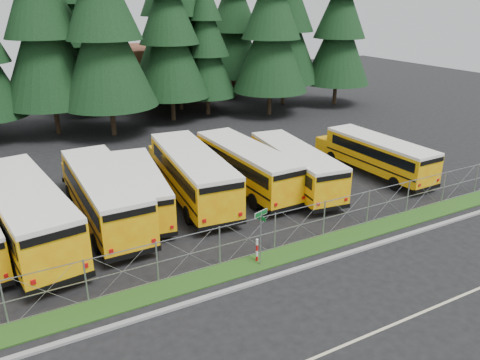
% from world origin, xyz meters
% --- Properties ---
extents(ground, '(120.00, 120.00, 0.00)m').
position_xyz_m(ground, '(0.00, 0.00, 0.00)').
color(ground, black).
rests_on(ground, ground).
extents(curb, '(50.00, 0.25, 0.12)m').
position_xyz_m(curb, '(0.00, -3.10, 0.06)').
color(curb, gray).
rests_on(curb, ground).
extents(grass_verge, '(50.00, 1.40, 0.06)m').
position_xyz_m(grass_verge, '(0.00, -1.70, 0.03)').
color(grass_verge, '#224814').
rests_on(grass_verge, ground).
extents(road_lane_line, '(50.00, 0.12, 0.01)m').
position_xyz_m(road_lane_line, '(0.00, -8.00, 0.01)').
color(road_lane_line, beige).
rests_on(road_lane_line, ground).
extents(chainlink_fence, '(44.00, 0.10, 2.00)m').
position_xyz_m(chainlink_fence, '(0.00, -1.00, 1.00)').
color(chainlink_fence, '#97999F').
rests_on(chainlink_fence, ground).
extents(brick_building, '(22.00, 10.00, 6.00)m').
position_xyz_m(brick_building, '(6.00, 40.00, 3.00)').
color(brick_building, brown).
rests_on(brick_building, ground).
extents(bus_1, '(4.46, 12.59, 3.23)m').
position_xyz_m(bus_1, '(-11.57, 5.53, 1.61)').
color(bus_1, orange).
rests_on(bus_1, ground).
extents(bus_2, '(2.84, 11.64, 3.05)m').
position_xyz_m(bus_2, '(-7.57, 6.20, 1.52)').
color(bus_2, orange).
rests_on(bus_2, ground).
extents(bus_3, '(3.63, 10.09, 2.59)m').
position_xyz_m(bus_3, '(-5.41, 6.67, 1.29)').
color(bus_3, orange).
rests_on(bus_3, ground).
extents(bus_4, '(3.83, 11.91, 3.07)m').
position_xyz_m(bus_4, '(-2.10, 6.90, 1.53)').
color(bus_4, orange).
rests_on(bus_4, ground).
extents(bus_5, '(2.96, 11.18, 2.91)m').
position_xyz_m(bus_5, '(1.55, 6.82, 1.46)').
color(bus_5, orange).
rests_on(bus_5, ground).
extents(bus_6, '(3.73, 10.77, 2.77)m').
position_xyz_m(bus_6, '(4.39, 5.40, 1.38)').
color(bus_6, orange).
rests_on(bus_6, ground).
extents(bus_east, '(2.69, 10.07, 2.62)m').
position_xyz_m(bus_east, '(10.90, 4.74, 1.31)').
color(bus_east, orange).
rests_on(bus_east, ground).
extents(street_sign, '(0.80, 0.53, 2.81)m').
position_xyz_m(street_sign, '(-2.37, -1.92, 2.03)').
color(street_sign, '#97999F').
rests_on(street_sign, ground).
extents(striped_bollard, '(0.11, 0.11, 1.20)m').
position_xyz_m(striped_bollard, '(-2.34, -1.57, 0.60)').
color(striped_bollard, '#B20C0C').
rests_on(striped_bollard, ground).
extents(conifer_3, '(8.43, 8.43, 18.65)m').
position_xyz_m(conifer_3, '(-7.09, 26.30, 9.32)').
color(conifer_3, black).
rests_on(conifer_3, ground).
extents(conifer_4, '(8.32, 8.32, 18.41)m').
position_xyz_m(conifer_4, '(-2.72, 23.45, 9.20)').
color(conifer_4, black).
rests_on(conifer_4, ground).
extents(conifer_5, '(7.49, 7.49, 16.56)m').
position_xyz_m(conifer_5, '(3.99, 26.06, 8.28)').
color(conifer_5, black).
rests_on(conifer_5, ground).
extents(conifer_6, '(6.10, 6.10, 13.50)m').
position_xyz_m(conifer_6, '(8.13, 26.71, 6.75)').
color(conifer_6, black).
rests_on(conifer_6, ground).
extents(conifer_7, '(7.76, 7.76, 17.16)m').
position_xyz_m(conifer_7, '(13.84, 23.55, 8.58)').
color(conifer_7, black).
rests_on(conifer_7, ground).
extents(conifer_8, '(8.13, 8.13, 17.97)m').
position_xyz_m(conifer_8, '(17.94, 27.20, 8.99)').
color(conifer_8, black).
rests_on(conifer_8, ground).
extents(conifer_9, '(7.44, 7.44, 16.45)m').
position_xyz_m(conifer_9, '(23.20, 24.30, 8.22)').
color(conifer_9, black).
rests_on(conifer_9, ground).
extents(conifer_11, '(7.09, 7.09, 15.68)m').
position_xyz_m(conifer_11, '(-3.03, 33.13, 7.84)').
color(conifer_11, black).
rests_on(conifer_11, ground).
extents(conifer_12, '(9.86, 9.86, 21.80)m').
position_xyz_m(conifer_12, '(6.49, 30.22, 10.90)').
color(conifer_12, black).
rests_on(conifer_12, ground).
extents(conifer_13, '(7.76, 7.76, 17.15)m').
position_xyz_m(conifer_13, '(15.21, 34.23, 8.58)').
color(conifer_13, black).
rests_on(conifer_13, ground).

